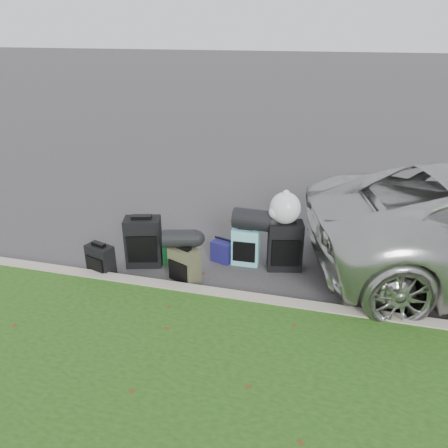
% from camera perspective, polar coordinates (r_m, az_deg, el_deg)
% --- Properties ---
extents(ground, '(120.00, 120.00, 0.00)m').
position_cam_1_polar(ground, '(6.62, 0.41, -5.12)').
color(ground, '#383535').
rests_on(ground, ground).
extents(curb, '(120.00, 0.18, 0.15)m').
position_cam_1_polar(curb, '(5.76, -2.04, -9.24)').
color(curb, '#9E937F').
rests_on(curb, ground).
extents(suitcase_small_black, '(0.43, 0.32, 0.48)m').
position_cam_1_polar(suitcase_small_black, '(6.42, -15.79, -4.69)').
color(suitcase_small_black, black).
rests_on(suitcase_small_black, ground).
extents(suitcase_large_black_left, '(0.58, 0.44, 0.74)m').
position_cam_1_polar(suitcase_large_black_left, '(6.53, -10.47, -2.29)').
color(suitcase_large_black_left, black).
rests_on(suitcase_large_black_left, ground).
extents(suitcase_olive, '(0.45, 0.38, 0.54)m').
position_cam_1_polar(suitcase_olive, '(6.03, -5.19, -5.52)').
color(suitcase_olive, '#3B3C26').
rests_on(suitcase_olive, ground).
extents(suitcase_teal, '(0.41, 0.25, 0.57)m').
position_cam_1_polar(suitcase_teal, '(6.50, 2.85, -2.91)').
color(suitcase_teal, '#5BA6B3').
rests_on(suitcase_teal, ground).
extents(suitcase_large_black_right, '(0.54, 0.40, 0.73)m').
position_cam_1_polar(suitcase_large_black_right, '(6.39, 7.96, -2.83)').
color(suitcase_large_black_right, black).
rests_on(suitcase_large_black_right, ground).
extents(tote_green, '(0.34, 0.29, 0.34)m').
position_cam_1_polar(tote_green, '(6.61, -6.52, -3.66)').
color(tote_green, '#16632C').
rests_on(tote_green, ground).
extents(tote_navy, '(0.36, 0.32, 0.32)m').
position_cam_1_polar(tote_navy, '(6.62, -0.16, -3.53)').
color(tote_navy, navy).
rests_on(tote_navy, ground).
extents(duffel_left, '(0.50, 0.36, 0.24)m').
position_cam_1_polar(duffel_left, '(5.91, -5.80, -1.89)').
color(duffel_left, black).
rests_on(duffel_left, suitcase_olive).
extents(duffel_right, '(0.56, 0.33, 0.31)m').
position_cam_1_polar(duffel_right, '(6.31, 3.73, 0.61)').
color(duffel_right, black).
rests_on(duffel_right, suitcase_teal).
extents(trash_bag, '(0.44, 0.44, 0.44)m').
position_cam_1_polar(trash_bag, '(6.15, 8.00, 2.08)').
color(trash_bag, silver).
rests_on(trash_bag, suitcase_large_black_right).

